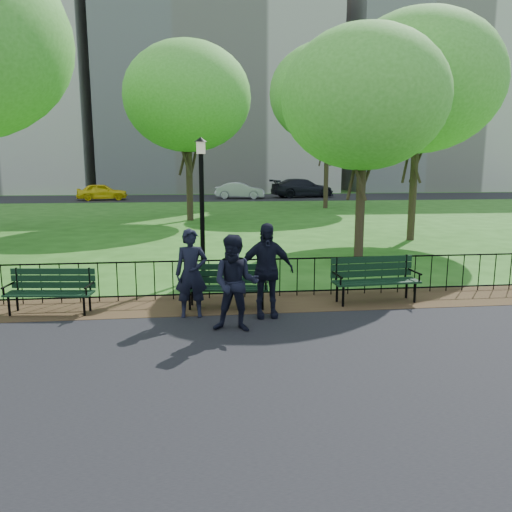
{
  "coord_description": "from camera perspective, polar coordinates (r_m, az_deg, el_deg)",
  "views": [
    {
      "loc": [
        -0.42,
        -8.88,
        3.01
      ],
      "look_at": [
        0.8,
        1.5,
        1.05
      ],
      "focal_mm": 35.0,
      "sensor_mm": 36.0,
      "label": 1
    }
  ],
  "objects": [
    {
      "name": "person_left",
      "position": [
        9.83,
        -7.4,
        -1.97
      ],
      "size": [
        0.64,
        0.42,
        1.75
      ],
      "primitive_type": "imported",
      "rotation": [
        0.0,
        0.0,
        0.0
      ],
      "color": "black",
      "rests_on": "asphalt_path"
    },
    {
      "name": "apartment_east",
      "position": [
        63.36,
        19.05,
        18.2
      ],
      "size": [
        20.0,
        15.0,
        24.0
      ],
      "primitive_type": "cube",
      "color": "beige",
      "rests_on": "ground"
    },
    {
      "name": "person_mid",
      "position": [
        8.92,
        -2.34,
        -3.15
      ],
      "size": [
        0.93,
        0.62,
        1.76
      ],
      "primitive_type": "imported",
      "rotation": [
        0.0,
        0.0,
        -0.21
      ],
      "color": "black",
      "rests_on": "asphalt_path"
    },
    {
      "name": "tree_far_c",
      "position": [
        26.89,
        -7.85,
        17.56
      ],
      "size": [
        6.52,
        6.52,
        9.09
      ],
      "color": "#2D2116",
      "rests_on": "ground"
    },
    {
      "name": "iron_fence",
      "position": [
        11.18,
        -4.36,
        -2.41
      ],
      "size": [
        24.06,
        0.06,
        1.0
      ],
      "color": "black",
      "rests_on": "ground"
    },
    {
      "name": "park_bench_right_a",
      "position": [
        11.19,
        13.38,
        -2.06
      ],
      "size": [
        1.92,
        0.72,
        1.07
      ],
      "rotation": [
        0.0,
        0.0,
        0.07
      ],
      "color": "black",
      "rests_on": "ground"
    },
    {
      "name": "asphalt_path",
      "position": [
        6.26,
        -2.14,
        -18.06
      ],
      "size": [
        60.0,
        9.2,
        0.01
      ],
      "primitive_type": "cube",
      "color": "black",
      "rests_on": "ground"
    },
    {
      "name": "sedan_silver",
      "position": [
        42.69,
        -1.82,
        7.49
      ],
      "size": [
        4.37,
        2.15,
        1.38
      ],
      "primitive_type": "imported",
      "rotation": [
        0.0,
        0.0,
        1.4
      ],
      "color": "#B1B4B9",
      "rests_on": "far_street"
    },
    {
      "name": "tree_near_e",
      "position": [
        16.24,
        12.28,
        17.15
      ],
      "size": [
        5.1,
        5.1,
        7.1
      ],
      "color": "#2D2116",
      "rests_on": "ground"
    },
    {
      "name": "lamppost",
      "position": [
        13.08,
        -6.2,
        6.07
      ],
      "size": [
        0.33,
        0.33,
        3.66
      ],
      "color": "black",
      "rests_on": "ground"
    },
    {
      "name": "park_bench_left_a",
      "position": [
        10.91,
        -22.39,
        -3.2
      ],
      "size": [
        1.76,
        0.73,
        0.97
      ],
      "rotation": [
        0.0,
        0.0,
        -0.12
      ],
      "color": "black",
      "rests_on": "ground"
    },
    {
      "name": "park_bench_main",
      "position": [
        10.45,
        -4.7,
        -2.82
      ],
      "size": [
        1.8,
        0.74,
        0.98
      ],
      "rotation": [
        0.0,
        0.0,
        -0.12
      ],
      "color": "black",
      "rests_on": "ground"
    },
    {
      "name": "person_right",
      "position": [
        9.73,
        1.12,
        -1.64
      ],
      "size": [
        1.1,
        0.47,
        1.87
      ],
      "primitive_type": "imported",
      "rotation": [
        0.0,
        0.0,
        0.02
      ],
      "color": "black",
      "rests_on": "asphalt_path"
    },
    {
      "name": "tree_far_e",
      "position": [
        34.34,
        8.26,
        17.91
      ],
      "size": [
        7.69,
        7.69,
        10.71
      ],
      "color": "#2D2116",
      "rests_on": "ground"
    },
    {
      "name": "far_street",
      "position": [
        43.99,
        -6.14,
        6.62
      ],
      "size": [
        70.0,
        9.0,
        0.01
      ],
      "primitive_type": "cube",
      "color": "black",
      "rests_on": "ground"
    },
    {
      "name": "taxi",
      "position": [
        42.78,
        -17.19,
        7.03
      ],
      "size": [
        4.17,
        2.16,
        1.36
      ],
      "primitive_type": "imported",
      "rotation": [
        0.0,
        0.0,
        1.71
      ],
      "color": "yellow",
      "rests_on": "far_street"
    },
    {
      "name": "ground",
      "position": [
        9.39,
        -3.81,
        -8.12
      ],
      "size": [
        120.0,
        120.0,
        0.0
      ],
      "primitive_type": "plane",
      "color": "#2A5E18"
    },
    {
      "name": "dirt_strip",
      "position": [
        10.81,
        -4.21,
        -5.51
      ],
      "size": [
        60.0,
        1.6,
        0.01
      ],
      "primitive_type": "cube",
      "color": "#3E2819",
      "rests_on": "ground"
    },
    {
      "name": "sedan_dark",
      "position": [
        44.53,
        5.34,
        7.74
      ],
      "size": [
        5.94,
        3.34,
        1.63
      ],
      "primitive_type": "imported",
      "rotation": [
        0.0,
        0.0,
        1.77
      ],
      "color": "black",
      "rests_on": "far_street"
    },
    {
      "name": "apartment_mid",
      "position": [
        58.18,
        -4.47,
        22.46
      ],
      "size": [
        24.0,
        15.0,
        30.0
      ],
      "primitive_type": "cube",
      "color": "#B9B4A9",
      "rests_on": "ground"
    },
    {
      "name": "tree_mid_e",
      "position": [
        20.7,
        18.15,
        18.31
      ],
      "size": [
        6.17,
        6.17,
        8.59
      ],
      "color": "#2D2116",
      "rests_on": "ground"
    }
  ]
}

